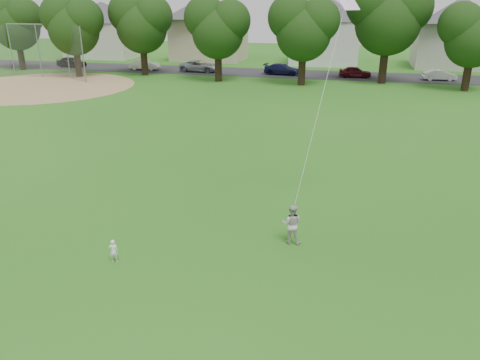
% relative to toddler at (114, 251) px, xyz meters
% --- Properties ---
extents(ground, '(160.00, 160.00, 0.00)m').
position_rel_toddler_xyz_m(ground, '(3.33, 0.51, -0.41)').
color(ground, '#226316').
rests_on(ground, ground).
extents(street, '(90.00, 7.00, 0.01)m').
position_rel_toddler_xyz_m(street, '(3.33, 42.51, -0.40)').
color(street, '#2D2D30').
rests_on(street, ground).
extents(dirt_infield, '(18.00, 18.00, 0.02)m').
position_rel_toddler_xyz_m(dirt_infield, '(-22.67, 28.51, -0.40)').
color(dirt_infield, '#9E7F51').
rests_on(dirt_infield, ground).
extents(toddler, '(0.35, 0.28, 0.82)m').
position_rel_toddler_xyz_m(toddler, '(0.00, 0.00, 0.00)').
color(toddler, white).
rests_on(toddler, ground).
extents(older_boy, '(0.72, 0.56, 1.48)m').
position_rel_toddler_xyz_m(older_boy, '(5.53, 2.67, 0.33)').
color(older_boy, beige).
rests_on(older_boy, ground).
extents(kite, '(1.21, 2.46, 8.07)m').
position_rel_toddler_xyz_m(kite, '(6.13, 4.53, 4.19)').
color(kite, white).
rests_on(kite, ground).
extents(baseball_backstop, '(12.72, 2.94, 5.57)m').
position_rel_toddler_xyz_m(baseball_backstop, '(-26.21, 33.08, 2.38)').
color(baseball_backstop, gray).
rests_on(baseball_backstop, ground).
extents(tree_row, '(81.05, 9.27, 10.59)m').
position_rel_toddler_xyz_m(tree_row, '(8.70, 36.70, 5.85)').
color(tree_row, black).
rests_on(tree_row, ground).
extents(parked_cars, '(72.80, 2.17, 1.30)m').
position_rel_toddler_xyz_m(parked_cars, '(7.37, 41.51, 0.22)').
color(parked_cars, black).
rests_on(parked_cars, ground).
extents(house_row, '(77.39, 14.14, 10.16)m').
position_rel_toddler_xyz_m(house_row, '(3.16, 52.51, 4.56)').
color(house_row, silver).
rests_on(house_row, ground).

